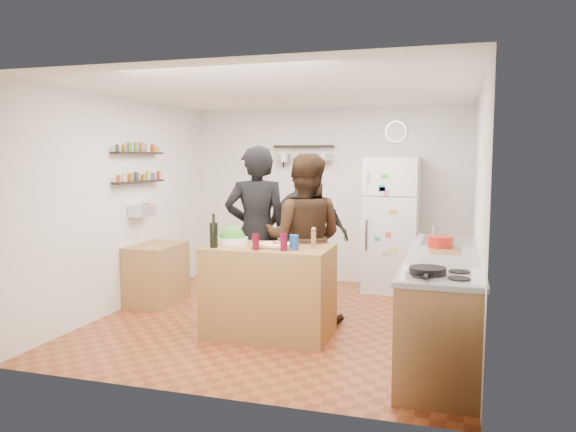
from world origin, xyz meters
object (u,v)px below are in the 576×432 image
(wine_bottle, at_px, (214,235))
(red_bowl, at_px, (441,242))
(person_left, at_px, (257,233))
(fridge, at_px, (391,224))
(prep_island, at_px, (269,291))
(person_back, at_px, (305,236))
(counter_run, at_px, (443,304))
(salt_canister, at_px, (294,242))
(wall_clock, at_px, (396,132))
(salad_bowl, at_px, (232,241))
(skillet, at_px, (428,271))
(person_center, at_px, (304,239))
(pepper_mill, at_px, (314,240))
(side_table, at_px, (157,274))

(wine_bottle, bearing_deg, red_bowl, 16.29)
(wine_bottle, distance_m, person_left, 0.75)
(fridge, bearing_deg, prep_island, -112.36)
(person_left, bearing_deg, prep_island, 102.50)
(person_back, height_order, fridge, fridge)
(prep_island, height_order, fridge, fridge)
(prep_island, height_order, counter_run, prep_island)
(salt_canister, bearing_deg, wine_bottle, -172.87)
(wine_bottle, bearing_deg, wall_clock, 63.11)
(person_back, distance_m, fridge, 1.49)
(counter_run, height_order, fridge, fridge)
(wall_clock, bearing_deg, salad_bowl, -117.89)
(counter_run, xyz_separation_m, skillet, (-0.10, -0.96, 0.50))
(person_center, distance_m, fridge, 1.92)
(person_back, height_order, wall_clock, wall_clock)
(fridge, relative_size, wall_clock, 6.00)
(salad_bowl, bearing_deg, wine_bottle, -106.50)
(pepper_mill, xyz_separation_m, fridge, (0.50, 2.26, -0.09))
(wine_bottle, relative_size, fridge, 0.14)
(skillet, bearing_deg, person_center, 132.85)
(salad_bowl, distance_m, skillet, 2.25)
(pepper_mill, height_order, red_bowl, pepper_mill)
(salad_bowl, height_order, pepper_mill, pepper_mill)
(person_left, height_order, skillet, person_left)
(person_center, xyz_separation_m, counter_run, (1.48, -0.53, -0.47))
(prep_island, xyz_separation_m, counter_run, (1.70, 0.01, -0.01))
(pepper_mill, bearing_deg, salt_canister, -131.42)
(salad_bowl, bearing_deg, pepper_mill, 0.00)
(person_left, height_order, counter_run, person_left)
(red_bowl, bearing_deg, salad_bowl, -170.18)
(prep_island, bearing_deg, person_center, 67.86)
(pepper_mill, relative_size, person_center, 0.09)
(person_left, xyz_separation_m, fridge, (1.26, 1.81, -0.06))
(prep_island, xyz_separation_m, person_back, (0.08, 1.10, 0.41))
(prep_island, relative_size, wine_bottle, 5.06)
(pepper_mill, relative_size, red_bowl, 0.64)
(salt_canister, distance_m, wall_clock, 3.06)
(person_left, height_order, fridge, person_left)
(pepper_mill, distance_m, side_table, 2.40)
(wall_clock, bearing_deg, person_back, -119.54)
(counter_run, xyz_separation_m, fridge, (-0.75, 2.30, 0.45))
(skillet, relative_size, red_bowl, 1.10)
(prep_island, bearing_deg, person_left, 122.03)
(salad_bowl, height_order, skillet, salad_bowl)
(person_left, height_order, person_back, person_left)
(prep_island, distance_m, salt_canister, 0.62)
(wine_bottle, bearing_deg, skillet, -19.25)
(wine_bottle, relative_size, pepper_mill, 1.54)
(person_back, height_order, counter_run, person_back)
(wine_bottle, distance_m, skillet, 2.23)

